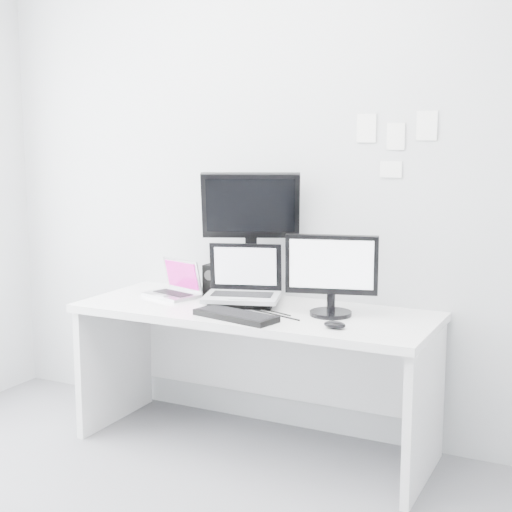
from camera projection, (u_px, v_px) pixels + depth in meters
back_wall at (284, 181)px, 3.89m from camera, size 3.60×0.00×3.60m
desk at (254, 379)px, 3.73m from camera, size 1.80×0.70×0.73m
macbook at (171, 278)px, 3.93m from camera, size 0.33×0.28×0.21m
speaker at (213, 280)px, 3.96m from camera, size 0.09×0.09×0.17m
dell_laptop at (242, 275)px, 3.72m from camera, size 0.45×0.39×0.31m
rear_monitor at (251, 234)px, 3.84m from camera, size 0.54×0.37×0.69m
samsung_monitor at (331, 274)px, 3.50m from camera, size 0.48×0.31×0.40m
keyboard at (236, 316)px, 3.47m from camera, size 0.44×0.24×0.03m
mouse at (335, 325)px, 3.28m from camera, size 0.11×0.07×0.03m
wall_note_0 at (366, 128)px, 3.64m from camera, size 0.10×0.00×0.14m
wall_note_1 at (396, 136)px, 3.58m from camera, size 0.09×0.00×0.13m
wall_note_2 at (427, 126)px, 3.51m from camera, size 0.10×0.00×0.14m
wall_note_3 at (391, 169)px, 3.62m from camera, size 0.11×0.00×0.08m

